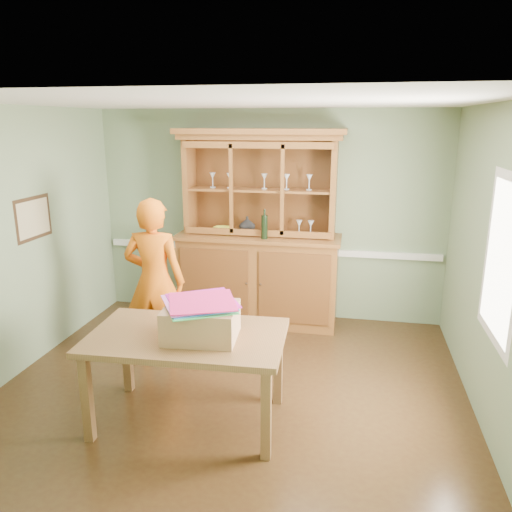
% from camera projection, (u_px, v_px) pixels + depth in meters
% --- Properties ---
extents(floor, '(4.50, 4.50, 0.00)m').
position_uv_depth(floor, '(234.00, 385.00, 4.97)').
color(floor, '#3F2B14').
rests_on(floor, ground).
extents(ceiling, '(4.50, 4.50, 0.00)m').
position_uv_depth(ceiling, '(230.00, 102.00, 4.27)').
color(ceiling, white).
rests_on(ceiling, wall_back).
extents(wall_back, '(4.50, 0.00, 4.50)m').
position_uv_depth(wall_back, '(269.00, 216.00, 6.51)').
color(wall_back, gray).
rests_on(wall_back, floor).
extents(wall_left, '(0.00, 4.00, 4.00)m').
position_uv_depth(wall_left, '(16.00, 243.00, 5.04)').
color(wall_left, gray).
rests_on(wall_left, floor).
extents(wall_right, '(0.00, 4.00, 4.00)m').
position_uv_depth(wall_right, '(491.00, 268.00, 4.19)').
color(wall_right, gray).
rests_on(wall_right, floor).
extents(wall_front, '(4.50, 0.00, 4.50)m').
position_uv_depth(wall_front, '(144.00, 346.00, 2.73)').
color(wall_front, gray).
rests_on(wall_front, floor).
extents(chair_rail, '(4.41, 0.05, 0.08)m').
position_uv_depth(chair_rail, '(268.00, 249.00, 6.61)').
color(chair_rail, white).
rests_on(chair_rail, wall_back).
extents(framed_map, '(0.03, 0.60, 0.46)m').
position_uv_depth(framed_map, '(34.00, 218.00, 5.27)').
color(framed_map, '#352315').
rests_on(framed_map, wall_left).
extents(window_panel, '(0.03, 0.96, 1.36)m').
position_uv_depth(window_panel, '(500.00, 260.00, 3.88)').
color(window_panel, white).
rests_on(window_panel, wall_right).
extents(china_hutch, '(2.09, 0.69, 2.46)m').
position_uv_depth(china_hutch, '(259.00, 257.00, 6.39)').
color(china_hutch, brown).
rests_on(china_hutch, floor).
extents(dining_table, '(1.67, 1.04, 0.82)m').
position_uv_depth(dining_table, '(187.00, 345.00, 4.20)').
color(dining_table, brown).
rests_on(dining_table, floor).
extents(cardboard_box, '(0.62, 0.51, 0.27)m').
position_uv_depth(cardboard_box, '(201.00, 322.00, 4.07)').
color(cardboard_box, '#A27853').
rests_on(cardboard_box, dining_table).
extents(kite_stack, '(0.70, 0.70, 0.04)m').
position_uv_depth(kite_stack, '(200.00, 303.00, 4.06)').
color(kite_stack, '#37BC5B').
rests_on(kite_stack, cardboard_box).
extents(person, '(0.67, 0.46, 1.79)m').
position_uv_depth(person, '(155.00, 281.00, 5.29)').
color(person, orange).
rests_on(person, floor).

